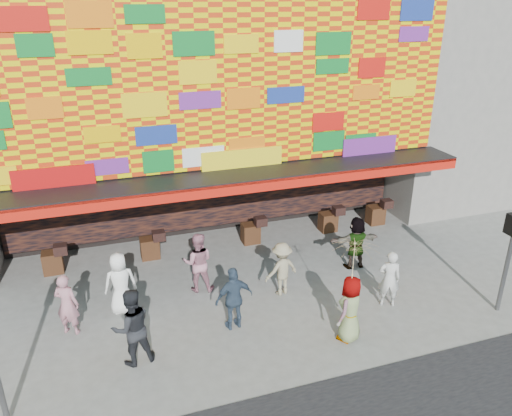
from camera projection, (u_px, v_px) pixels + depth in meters
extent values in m
plane|color=slate|center=(268.00, 322.00, 13.30)|extent=(90.00, 90.00, 0.00)
cube|color=gray|center=(194.00, 42.00, 17.74)|extent=(15.00, 8.00, 7.00)
cube|color=black|center=(194.00, 167.00, 20.57)|extent=(15.00, 6.00, 3.00)
cube|color=gray|center=(402.00, 179.00, 19.23)|extent=(0.40, 2.00, 3.00)
cube|color=black|center=(231.00, 175.00, 15.10)|extent=(15.20, 1.60, 0.12)
cube|color=red|center=(239.00, 189.00, 14.47)|extent=(15.20, 0.04, 0.35)
cube|color=#EFDA00|center=(224.00, 87.00, 14.59)|extent=(14.80, 0.08, 4.90)
cube|color=black|center=(213.00, 192.00, 17.80)|extent=(14.00, 0.25, 2.50)
cube|color=gray|center=(487.00, 46.00, 21.76)|extent=(11.00, 8.00, 12.00)
cylinder|color=#59595B|center=(508.00, 262.00, 13.23)|extent=(0.12, 0.12, 3.00)
imported|color=white|center=(120.00, 283.00, 13.42)|extent=(0.89, 0.61, 1.77)
imported|color=#B97886|center=(67.00, 304.00, 12.56)|extent=(0.73, 0.64, 1.69)
imported|color=#222428|center=(132.00, 327.00, 11.49)|extent=(1.05, 0.87, 1.94)
imported|color=gray|center=(282.00, 269.00, 14.28)|extent=(1.15, 0.81, 1.61)
imported|color=#35475E|center=(234.00, 298.00, 12.75)|extent=(1.08, 0.57, 1.76)
imported|color=gray|center=(356.00, 243.00, 15.69)|extent=(1.63, 0.65, 1.72)
imported|color=gray|center=(350.00, 309.00, 12.32)|extent=(1.03, 0.95, 1.76)
imported|color=silver|center=(389.00, 279.00, 13.73)|extent=(0.72, 0.61, 1.66)
imported|color=#BB798C|center=(198.00, 262.00, 14.43)|extent=(1.03, 0.89, 1.81)
imported|color=#FFD7A0|center=(354.00, 261.00, 11.79)|extent=(1.42, 1.44, 1.05)
cylinder|color=#4C3326|center=(351.00, 296.00, 12.17)|extent=(0.02, 0.02, 1.00)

